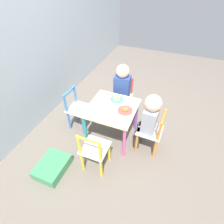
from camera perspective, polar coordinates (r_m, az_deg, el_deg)
ground_plane at (r=2.27m, az=0.00°, el=-7.55°), size 6.00×6.00×0.00m
house_wall at (r=2.16m, az=-29.71°, el=25.73°), size 6.00×0.06×2.60m
kids_table at (r=2.00m, az=0.00°, el=-0.15°), size 0.54×0.54×0.47m
chair_red at (r=2.43m, az=3.39°, el=4.80°), size 0.28×0.28×0.54m
chair_orange at (r=1.99m, az=12.79°, el=-6.40°), size 0.27×0.27×0.54m
chair_yellow at (r=1.79m, az=-5.79°, el=-12.54°), size 0.26×0.26×0.54m
chair_blue at (r=2.26m, az=-11.16°, el=0.75°), size 0.27×0.27×0.54m
child_right at (r=2.27m, az=3.20°, el=8.04°), size 0.22×0.21×0.77m
child_front at (r=1.86m, az=11.85°, el=-1.90°), size 0.20×0.22×0.75m
plate_right at (r=2.05m, az=1.62°, el=4.28°), size 0.16×0.16×0.03m
plate_front at (r=1.90m, az=4.31°, el=0.64°), size 0.17×0.17×0.03m
storage_bin at (r=2.04m, az=-18.88°, el=-16.51°), size 0.35×0.28×0.11m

